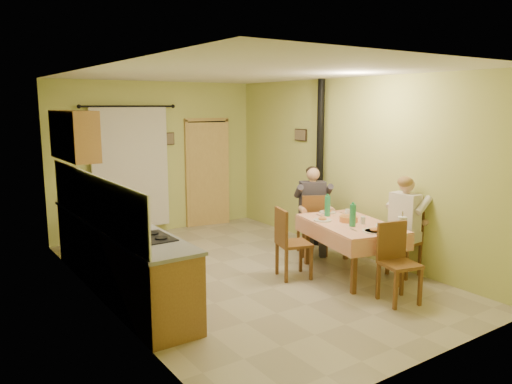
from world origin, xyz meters
TOP-DOWN VIEW (x-y plane):
  - floor at (0.00, 0.00)m, footprint 4.00×6.00m
  - room_shell at (0.00, 0.00)m, footprint 4.04×6.04m
  - kitchen_run at (-1.71, 0.40)m, footprint 0.64×3.64m
  - upper_cabinets at (-1.82, 1.70)m, footprint 0.35×1.40m
  - curtain at (-0.55, 2.90)m, footprint 1.70×0.07m
  - doorway at (1.05, 2.94)m, footprint 0.96×0.20m
  - dining_table at (1.20, -0.85)m, footprint 1.28×1.74m
  - tableware at (1.20, -0.94)m, footprint 0.71×1.67m
  - chair_far at (1.42, 0.20)m, footprint 0.58×0.58m
  - chair_near at (0.98, -1.89)m, footprint 0.50×0.50m
  - chair_right at (1.84, -1.29)m, footprint 0.39×0.39m
  - chair_left at (0.48, -0.47)m, footprint 0.53×0.53m
  - man_far at (1.42, 0.21)m, footprint 0.65×0.61m
  - man_right at (1.83, -1.29)m, footprint 0.48×0.60m
  - stove_flue at (1.90, 0.60)m, footprint 0.24×0.24m
  - picture_back at (0.25, 2.97)m, footprint 0.19×0.03m
  - picture_right at (1.97, 1.20)m, footprint 0.03×0.31m

SIDE VIEW (x-z plane):
  - floor at x=0.00m, z-range -0.01..0.01m
  - chair_right at x=1.84m, z-range -0.17..0.75m
  - chair_near at x=0.98m, z-range -0.19..0.78m
  - chair_left at x=0.48m, z-range -0.20..0.78m
  - chair_far at x=1.42m, z-range -0.21..0.79m
  - dining_table at x=1.20m, z-range 0.00..0.76m
  - kitchen_run at x=-1.71m, z-range -0.30..1.26m
  - tableware at x=1.20m, z-range 0.66..0.99m
  - man_far at x=1.42m, z-range 0.18..1.57m
  - man_right at x=1.83m, z-range 0.18..1.57m
  - stove_flue at x=1.90m, z-range -0.38..2.42m
  - doorway at x=1.05m, z-range -0.02..2.13m
  - curtain at x=-0.55m, z-range 0.15..2.37m
  - picture_back at x=0.25m, z-range 1.64..1.86m
  - room_shell at x=0.00m, z-range 0.41..3.23m
  - picture_right at x=1.97m, z-range 1.75..1.96m
  - upper_cabinets at x=-1.82m, z-range 1.60..2.30m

